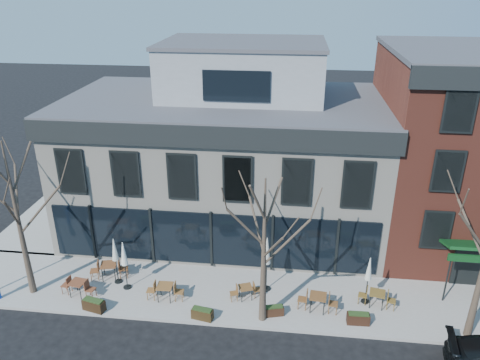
# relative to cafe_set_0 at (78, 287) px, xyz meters

# --- Properties ---
(ground) EXTENTS (120.00, 120.00, 0.00)m
(ground) POSITION_rel_cafe_set_0_xyz_m (6.09, 3.22, -0.64)
(ground) COLOR black
(ground) RESTS_ON ground
(sidewalk_front) EXTENTS (33.50, 4.70, 0.15)m
(sidewalk_front) POSITION_rel_cafe_set_0_xyz_m (9.34, 1.07, -0.56)
(sidewalk_front) COLOR gray
(sidewalk_front) RESTS_ON ground
(sidewalk_side) EXTENTS (4.50, 12.00, 0.15)m
(sidewalk_side) POSITION_rel_cafe_set_0_xyz_m (-5.16, 9.22, -0.56)
(sidewalk_side) COLOR gray
(sidewalk_side) RESTS_ON ground
(corner_building) EXTENTS (18.39, 10.39, 11.10)m
(corner_building) POSITION_rel_cafe_set_0_xyz_m (6.16, 8.29, 4.08)
(corner_building) COLOR beige
(corner_building) RESTS_ON ground
(red_brick_building) EXTENTS (8.20, 11.78, 11.18)m
(red_brick_building) POSITION_rel_cafe_set_0_xyz_m (19.09, 8.20, 5.00)
(red_brick_building) COLOR brown
(red_brick_building) RESTS_ON ground
(tree_corner) EXTENTS (3.93, 3.98, 7.92)m
(tree_corner) POSITION_rel_cafe_set_0_xyz_m (-2.40, 0.02, 3.61)
(tree_corner) COLOR #382B21
(tree_corner) RESTS_ON sidewalk_front
(tree_mid) EXTENTS (3.50, 3.55, 7.04)m
(tree_mid) POSITION_rel_cafe_set_0_xyz_m (9.10, -0.68, 3.15)
(tree_mid) COLOR #382B21
(tree_mid) RESTS_ON sidewalk_front
(cafe_set_0) EXTENTS (1.85, 0.83, 0.95)m
(cafe_set_0) POSITION_rel_cafe_set_0_xyz_m (0.00, 0.00, 0.00)
(cafe_set_0) COLOR brown
(cafe_set_0) RESTS_ON sidewalk_front
(cafe_set_1) EXTENTS (2.01, 0.96, 1.03)m
(cafe_set_1) POSITION_rel_cafe_set_0_xyz_m (0.97, 1.56, 0.04)
(cafe_set_1) COLOR brown
(cafe_set_1) RESTS_ON sidewalk_front
(cafe_set_2) EXTENTS (1.84, 0.76, 0.97)m
(cafe_set_2) POSITION_rel_cafe_set_0_xyz_m (4.31, 0.20, 0.01)
(cafe_set_2) COLOR brown
(cafe_set_2) RESTS_ON sidewalk_front
(cafe_set_3) EXTENTS (1.60, 0.92, 0.82)m
(cafe_set_3) POSITION_rel_cafe_set_0_xyz_m (8.16, 0.71, -0.07)
(cafe_set_3) COLOR brown
(cafe_set_3) RESTS_ON sidewalk_front
(cafe_set_4) EXTENTS (1.94, 0.85, 1.00)m
(cafe_set_4) POSITION_rel_cafe_set_0_xyz_m (11.61, 0.23, 0.03)
(cafe_set_4) COLOR brown
(cafe_set_4) RESTS_ON sidewalk_front
(cafe_set_5) EXTENTS (1.81, 0.84, 0.93)m
(cafe_set_5) POSITION_rel_cafe_set_0_xyz_m (14.40, 0.88, -0.01)
(cafe_set_5) COLOR brown
(cafe_set_5) RESTS_ON sidewalk_front
(umbrella_0) EXTENTS (0.41, 0.41, 2.55)m
(umbrella_0) POSITION_rel_cafe_set_0_xyz_m (1.53, 1.27, 1.31)
(umbrella_0) COLOR black
(umbrella_0) RESTS_ON sidewalk_front
(umbrella_1) EXTENTS (0.42, 0.42, 2.64)m
(umbrella_1) POSITION_rel_cafe_set_0_xyz_m (2.15, 0.86, 1.38)
(umbrella_1) COLOR black
(umbrella_1) RESTS_ON sidewalk_front
(umbrella_3) EXTENTS (0.47, 0.47, 2.97)m
(umbrella_3) POSITION_rel_cafe_set_0_xyz_m (9.11, 1.55, 1.60)
(umbrella_3) COLOR black
(umbrella_3) RESTS_ON sidewalk_front
(umbrella_4) EXTENTS (0.40, 0.40, 2.50)m
(umbrella_4) POSITION_rel_cafe_set_0_xyz_m (13.92, 1.11, 1.27)
(umbrella_4) COLOR black
(umbrella_4) RESTS_ON sidewalk_front
(planter_0) EXTENTS (1.13, 0.67, 0.60)m
(planter_0) POSITION_rel_cafe_set_0_xyz_m (1.18, -0.98, -0.19)
(planter_0) COLOR black
(planter_0) RESTS_ON sidewalk_front
(planter_1) EXTENTS (1.04, 0.58, 0.55)m
(planter_1) POSITION_rel_cafe_set_0_xyz_m (6.36, -0.98, -0.22)
(planter_1) COLOR #332411
(planter_1) RESTS_ON sidewalk_front
(planter_2) EXTENTS (0.96, 0.58, 0.50)m
(planter_2) POSITION_rel_cafe_set_0_xyz_m (9.60, -0.35, -0.24)
(planter_2) COLOR #311C10
(planter_2) RESTS_ON sidewalk_front
(planter_3) EXTENTS (1.01, 0.43, 0.56)m
(planter_3) POSITION_rel_cafe_set_0_xyz_m (13.41, -0.48, -0.21)
(planter_3) COLOR black
(planter_3) RESTS_ON sidewalk_front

